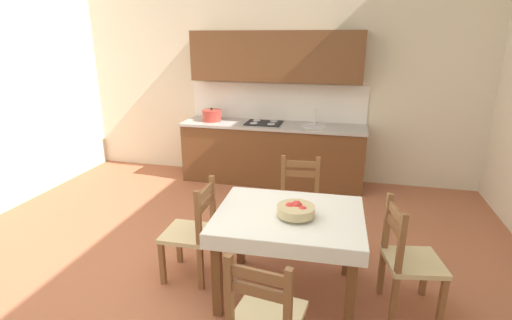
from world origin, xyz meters
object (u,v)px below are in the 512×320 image
at_px(kitchen_cabinetry, 273,126).
at_px(fruit_bowl, 296,210).
at_px(dining_chair_tv_side, 192,233).
at_px(dining_table, 289,229).
at_px(dining_chair_camera_side, 266,319).
at_px(dining_chair_window_side, 408,260).
at_px(dining_chair_kitchen_side, 299,205).

relative_size(kitchen_cabinetry, fruit_bowl, 8.99).
height_order(kitchen_cabinetry, fruit_bowl, kitchen_cabinetry).
xyz_separation_m(kitchen_cabinetry, dining_chair_tv_side, (-0.21, -2.59, -0.41)).
bearing_deg(dining_table, dining_chair_tv_side, 176.87).
height_order(dining_chair_camera_side, dining_chair_window_side, same).
relative_size(dining_chair_kitchen_side, fruit_bowl, 3.10).
xyz_separation_m(dining_chair_camera_side, fruit_bowl, (0.06, 0.82, 0.37)).
xyz_separation_m(kitchen_cabinetry, dining_chair_camera_side, (0.66, -3.51, -0.41)).
distance_m(kitchen_cabinetry, dining_table, 2.73).
relative_size(dining_chair_tv_side, dining_chair_kitchen_side, 1.00).
distance_m(dining_chair_kitchen_side, fruit_bowl, 0.99).
relative_size(dining_chair_window_side, fruit_bowl, 3.10).
bearing_deg(dining_chair_window_side, dining_chair_tv_side, 179.51).
distance_m(dining_chair_tv_side, fruit_bowl, 1.01).
height_order(kitchen_cabinetry, dining_chair_kitchen_side, kitchen_cabinetry).
relative_size(dining_chair_tv_side, dining_chair_camera_side, 1.00).
xyz_separation_m(kitchen_cabinetry, dining_table, (0.66, -2.64, -0.24)).
distance_m(dining_table, dining_chair_tv_side, 0.89).
bearing_deg(dining_chair_tv_side, kitchen_cabinetry, 85.34).
distance_m(dining_chair_tv_side, dining_chair_camera_side, 1.27).
bearing_deg(fruit_bowl, kitchen_cabinetry, 105.10).
height_order(dining_chair_camera_side, fruit_bowl, dining_chair_camera_side).
bearing_deg(dining_chair_window_side, dining_table, -178.06).
xyz_separation_m(dining_chair_tv_side, dining_chair_kitchen_side, (0.85, 0.82, 0.00)).
relative_size(dining_chair_camera_side, dining_chair_window_side, 1.00).
bearing_deg(dining_chair_window_side, fruit_bowl, -174.83).
bearing_deg(fruit_bowl, dining_table, 141.24).
bearing_deg(dining_chair_tv_side, dining_chair_window_side, -0.49).
relative_size(dining_table, dining_chair_tv_side, 1.31).
xyz_separation_m(dining_table, dining_chair_camera_side, (-0.00, -0.87, -0.17)).
xyz_separation_m(kitchen_cabinetry, dining_chair_window_side, (1.61, -2.61, -0.41)).
bearing_deg(dining_table, dining_chair_window_side, 1.94).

